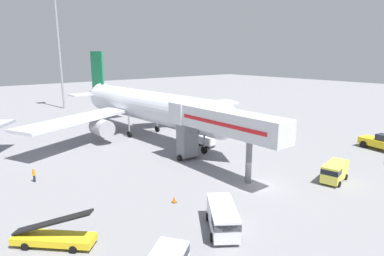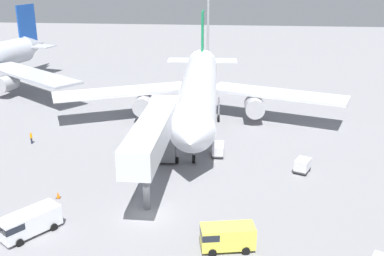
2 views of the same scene
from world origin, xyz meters
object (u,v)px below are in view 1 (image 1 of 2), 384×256
jet_bridge (216,123)px  ground_crew_worker_foreground (34,175)px  pushback_tug (381,143)px  baggage_cart_mid_left (207,141)px  service_van_near_right (335,171)px  airplane_at_gate (145,106)px  safety_cone_alpha (184,148)px  baggage_cart_rear_left (266,136)px  belt_loader_truck (54,237)px  service_van_rear_right (223,217)px  apron_light_mast (57,29)px  safety_cone_bravo (174,199)px

jet_bridge → ground_crew_worker_foreground: jet_bridge is taller
pushback_tug → baggage_cart_mid_left: pushback_tug is taller
service_van_near_right → airplane_at_gate: bearing=98.9°
baggage_cart_mid_left → safety_cone_alpha: baggage_cart_mid_left is taller
baggage_cart_rear_left → ground_crew_worker_foreground: (-35.09, 5.65, 0.00)m
belt_loader_truck → baggage_cart_rear_left: belt_loader_truck is taller
service_van_rear_right → safety_cone_alpha: bearing=59.6°
service_van_near_right → belt_loader_truck: bearing=166.1°
baggage_cart_rear_left → apron_light_mast: bearing=104.7°
baggage_cart_rear_left → safety_cone_bravo: 27.29m
pushback_tug → service_van_rear_right: (-35.44, -1.28, 0.07)m
pushback_tug → safety_cone_alpha: 30.28m
baggage_cart_mid_left → ground_crew_worker_foreground: (-25.15, 1.67, 0.01)m
ground_crew_worker_foreground → airplane_at_gate: bearing=26.8°
baggage_cart_rear_left → baggage_cart_mid_left: 10.71m
jet_bridge → service_van_near_right: jet_bridge is taller
service_van_near_right → service_van_rear_right: (-17.50, 0.51, -0.01)m
service_van_rear_right → belt_loader_truck: bearing=149.8°
ground_crew_worker_foreground → safety_cone_alpha: size_ratio=3.36×
service_van_rear_right → safety_cone_bravo: size_ratio=8.06×
baggage_cart_rear_left → safety_cone_alpha: bearing=161.3°
airplane_at_gate → apron_light_mast: 42.88m
airplane_at_gate → baggage_cart_rear_left: size_ratio=18.53×
airplane_at_gate → safety_cone_alpha: bearing=-91.9°
jet_bridge → safety_cone_bravo: (-9.57, -4.17, -5.71)m
service_van_near_right → baggage_cart_rear_left: 18.24m
service_van_rear_right → baggage_cart_rear_left: service_van_rear_right is taller
airplane_at_gate → jet_bridge: (-2.76, -21.26, 0.63)m
ground_crew_worker_foreground → safety_cone_alpha: 21.26m
pushback_tug → service_van_near_right: pushback_tug is taller
baggage_cart_mid_left → jet_bridge: bearing=-126.0°
airplane_at_gate → ground_crew_worker_foreground: airplane_at_gate is taller
service_van_near_right → baggage_cart_mid_left: size_ratio=1.83×
service_van_rear_right → apron_light_mast: size_ratio=0.18×
baggage_cart_rear_left → apron_light_mast: size_ratio=0.08×
safety_cone_alpha → safety_cone_bravo: (-11.94, -13.57, 0.10)m
safety_cone_alpha → service_van_rear_right: bearing=-120.4°
baggage_cart_mid_left → apron_light_mast: apron_light_mast is taller
service_van_near_right → safety_cone_bravo: bearing=157.2°
jet_bridge → service_van_near_right: bearing=-55.6°
belt_loader_truck → baggage_cart_mid_left: size_ratio=2.15×
service_van_rear_right → safety_cone_alpha: (11.99, 20.41, -0.99)m
pushback_tug → baggage_cart_rear_left: 17.33m
airplane_at_gate → baggage_cart_rear_left: 21.83m
ground_crew_worker_foreground → service_van_rear_right: bearing=-66.6°
baggage_cart_rear_left → baggage_cart_mid_left: (-9.94, 3.98, -0.00)m
jet_bridge → service_van_rear_right: bearing=-131.1°
pushback_tug → ground_crew_worker_foreground: bearing=155.8°
airplane_at_gate → baggage_cart_mid_left: size_ratio=17.59×
belt_loader_truck → ground_crew_worker_foreground: 14.84m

